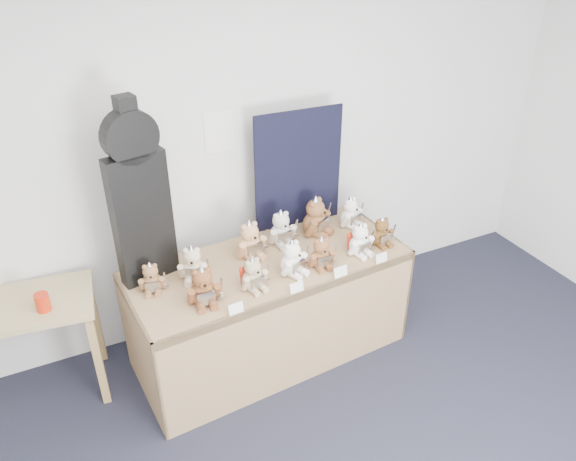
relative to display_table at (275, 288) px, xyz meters
name	(u,v)px	position (x,y,z in m)	size (l,w,h in m)	color
room_shell	(219,132)	(-0.11, 0.64, 0.92)	(6.00, 6.00, 6.00)	silver
display_table	(275,288)	(0.00, 0.00, 0.00)	(1.95, 0.92, 0.79)	#95704C
side_table	(20,321)	(-1.58, 0.37, 0.01)	(0.96, 0.61, 0.76)	tan
guitar_case	(139,196)	(-0.76, 0.27, 0.75)	(0.38, 0.19, 1.20)	black
navy_board	(298,169)	(0.41, 0.46, 0.61)	(0.66, 0.02, 0.88)	black
red_cup	(43,302)	(-1.42, 0.24, 0.19)	(0.09, 0.09, 0.12)	red
teddy_front_far_left	(203,288)	(-0.53, -0.15, 0.28)	(0.23, 0.19, 0.28)	brown
teddy_front_left	(253,275)	(-0.21, -0.14, 0.27)	(0.21, 0.18, 0.25)	tan
teddy_front_centre	(293,259)	(0.08, -0.10, 0.28)	(0.22, 0.21, 0.27)	white
teddy_front_right	(321,254)	(0.29, -0.12, 0.27)	(0.20, 0.16, 0.24)	brown
teddy_front_far_right	(360,241)	(0.60, -0.09, 0.27)	(0.21, 0.19, 0.26)	white
teddy_front_end	(382,233)	(0.80, -0.06, 0.26)	(0.19, 0.16, 0.24)	brown
teddy_back_left	(193,265)	(-0.52, 0.12, 0.27)	(0.21, 0.20, 0.26)	beige
teddy_back_centre_left	(250,241)	(-0.08, 0.20, 0.29)	(0.25, 0.21, 0.30)	tan
teddy_back_centre_right	(281,229)	(0.18, 0.26, 0.28)	(0.23, 0.18, 0.28)	beige
teddy_back_right	(316,218)	(0.46, 0.27, 0.30)	(0.27, 0.26, 0.32)	brown
teddy_back_end	(351,213)	(0.74, 0.26, 0.27)	(0.21, 0.20, 0.26)	white
teddy_back_far_left	(151,279)	(-0.79, 0.11, 0.26)	(0.18, 0.16, 0.22)	olive
entry_card_a	(236,308)	(-0.40, -0.33, 0.20)	(0.09, 0.00, 0.07)	white
entry_card_b	(297,287)	(0.02, -0.30, 0.20)	(0.09, 0.00, 0.07)	white
entry_card_c	(341,272)	(0.35, -0.28, 0.21)	(0.10, 0.00, 0.07)	white
entry_card_d	(381,258)	(0.68, -0.25, 0.20)	(0.09, 0.00, 0.07)	white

